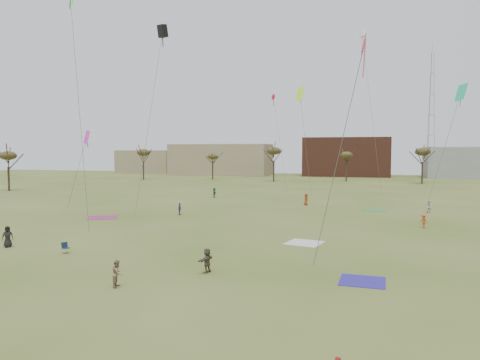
# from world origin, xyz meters

# --- Properties ---
(ground) EXTENTS (260.00, 260.00, 0.00)m
(ground) POSITION_xyz_m (0.00, 0.00, 0.00)
(ground) COLOR #43571B
(ground) RESTS_ON ground
(spectator_fore_b) EXTENTS (0.78, 0.91, 1.63)m
(spectator_fore_b) POSITION_xyz_m (-3.41, -3.16, 0.81)
(spectator_fore_b) COLOR #93745D
(spectator_fore_b) RESTS_ON ground
(spectator_fore_c) EXTENTS (0.88, 1.61, 1.65)m
(spectator_fore_c) POSITION_xyz_m (0.70, 1.22, 0.83)
(spectator_fore_c) COLOR brown
(spectator_fore_c) RESTS_ON ground
(flyer_mid_a) EXTENTS (1.04, 1.01, 1.81)m
(flyer_mid_a) POSITION_xyz_m (-18.15, 4.24, 0.90)
(flyer_mid_a) COLOR black
(flyer_mid_a) RESTS_ON ground
(flyer_mid_b) EXTENTS (1.04, 1.12, 1.52)m
(flyer_mid_b) POSITION_xyz_m (16.75, 23.66, 0.76)
(flyer_mid_b) COLOR #CF5826
(flyer_mid_b) RESTS_ON ground
(spectator_mid_d) EXTENTS (0.46, 0.92, 1.52)m
(spectator_mid_d) POSITION_xyz_m (-11.69, 25.73, 0.76)
(spectator_mid_d) COLOR #793683
(spectator_mid_d) RESTS_ON ground
(spectator_mid_e) EXTENTS (0.95, 0.84, 1.65)m
(spectator_mid_e) POSITION_xyz_m (18.86, 35.88, 0.83)
(spectator_mid_e) COLOR silver
(spectator_mid_e) RESTS_ON ground
(flyer_far_a) EXTENTS (1.18, 1.60, 1.68)m
(flyer_far_a) POSITION_xyz_m (-14.26, 46.97, 0.84)
(flyer_far_a) COLOR #20623C
(flyer_far_a) RESTS_ON ground
(flyer_far_b) EXTENTS (0.84, 1.00, 1.75)m
(flyer_far_b) POSITION_xyz_m (2.38, 40.04, 0.87)
(flyer_far_b) COLOR #983D1A
(flyer_far_b) RESTS_ON ground
(blanket_blue) EXTENTS (2.88, 2.88, 0.03)m
(blanket_blue) POSITION_xyz_m (10.72, 1.89, 0.00)
(blanket_blue) COLOR #2F249C
(blanket_blue) RESTS_ON ground
(blanket_cream) EXTENTS (3.53, 3.53, 0.03)m
(blanket_cream) POSITION_xyz_m (5.70, 12.61, 0.00)
(blanket_cream) COLOR silver
(blanket_cream) RESTS_ON ground
(blanket_plum) EXTENTS (4.67, 4.67, 0.03)m
(blanket_plum) POSITION_xyz_m (-19.79, 21.11, 0.00)
(blanket_plum) COLOR #992F65
(blanket_plum) RESTS_ON ground
(blanket_olive) EXTENTS (3.46, 3.46, 0.03)m
(blanket_olive) POSITION_xyz_m (12.10, 36.57, 0.00)
(blanket_olive) COLOR green
(blanket_olive) RESTS_ON ground
(camp_chair_left) EXTENTS (0.71, 0.69, 0.87)m
(camp_chair_left) POSITION_xyz_m (-12.00, 3.59, 0.26)
(camp_chair_left) COLOR #15233B
(camp_chair_left) RESTS_ON ground
(kites_aloft) EXTENTS (56.35, 58.37, 27.45)m
(kites_aloft) POSITION_xyz_m (-0.16, 30.97, 20.77)
(kites_aloft) COLOR red
(kites_aloft) RESTS_ON ground
(tree_line) EXTENTS (117.44, 49.32, 8.91)m
(tree_line) POSITION_xyz_m (-2.85, 79.12, 7.09)
(tree_line) COLOR #3A2B1E
(tree_line) RESTS_ON ground
(building_tan) EXTENTS (32.00, 14.00, 10.00)m
(building_tan) POSITION_xyz_m (-35.00, 115.00, 5.00)
(building_tan) COLOR #937F60
(building_tan) RESTS_ON ground
(building_brick) EXTENTS (26.00, 16.00, 12.00)m
(building_brick) POSITION_xyz_m (5.00, 120.00, 6.00)
(building_brick) COLOR brown
(building_brick) RESTS_ON ground
(building_grey) EXTENTS (24.00, 12.00, 9.00)m
(building_grey) POSITION_xyz_m (40.00, 118.00, 4.50)
(building_grey) COLOR gray
(building_grey) RESTS_ON ground
(building_tan_west) EXTENTS (20.00, 12.00, 8.00)m
(building_tan_west) POSITION_xyz_m (-65.00, 122.00, 4.00)
(building_tan_west) COLOR #937F60
(building_tan_west) RESTS_ON ground
(radio_tower) EXTENTS (1.51, 1.72, 41.00)m
(radio_tower) POSITION_xyz_m (30.00, 125.00, 19.21)
(radio_tower) COLOR #9EA3A8
(radio_tower) RESTS_ON ground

